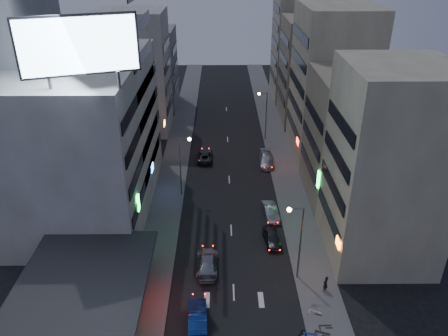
{
  "coord_description": "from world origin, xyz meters",
  "views": [
    {
      "loc": [
        -1.19,
        -27.14,
        29.33
      ],
      "look_at": [
        -0.78,
        19.07,
        5.42
      ],
      "focal_mm": 35.0,
      "sensor_mm": 36.0,
      "label": 1
    }
  ],
  "objects_px": {
    "parked_car_left": "(205,156)",
    "scooter_silver_a": "(318,331)",
    "parked_car_right_near": "(272,237)",
    "road_car_silver": "(207,263)",
    "person": "(325,284)",
    "scooter_silver_b": "(323,308)",
    "scooter_black_b": "(332,320)",
    "parked_car_right_far": "(266,160)",
    "road_car_blue": "(198,317)",
    "parked_car_right_mid": "(271,212)",
    "scooter_black_a": "(331,329)",
    "scooter_blue": "(319,329)"
  },
  "relations": [
    {
      "from": "parked_car_left",
      "to": "scooter_silver_a",
      "type": "bearing_deg",
      "value": 106.9
    },
    {
      "from": "scooter_black_b",
      "to": "parked_car_right_far",
      "type": "bearing_deg",
      "value": 4.52
    },
    {
      "from": "road_car_blue",
      "to": "scooter_silver_a",
      "type": "relative_size",
      "value": 2.24
    },
    {
      "from": "road_car_silver",
      "to": "scooter_black_a",
      "type": "bearing_deg",
      "value": 141.27
    },
    {
      "from": "road_car_silver",
      "to": "scooter_blue",
      "type": "bearing_deg",
      "value": 138.33
    },
    {
      "from": "road_car_blue",
      "to": "scooter_silver_b",
      "type": "relative_size",
      "value": 2.59
    },
    {
      "from": "parked_car_right_near",
      "to": "scooter_blue",
      "type": "relative_size",
      "value": 2.27
    },
    {
      "from": "road_car_blue",
      "to": "scooter_silver_b",
      "type": "distance_m",
      "value": 11.06
    },
    {
      "from": "parked_car_left",
      "to": "road_car_blue",
      "type": "relative_size",
      "value": 1.04
    },
    {
      "from": "road_car_blue",
      "to": "scooter_blue",
      "type": "relative_size",
      "value": 2.51
    },
    {
      "from": "road_car_blue",
      "to": "person",
      "type": "xyz_separation_m",
      "value": [
        11.8,
        3.73,
        0.22
      ]
    },
    {
      "from": "parked_car_right_far",
      "to": "person",
      "type": "xyz_separation_m",
      "value": [
        2.99,
        -26.67,
        0.21
      ]
    },
    {
      "from": "parked_car_left",
      "to": "scooter_black_a",
      "type": "height_order",
      "value": "parked_car_left"
    },
    {
      "from": "scooter_silver_a",
      "to": "parked_car_right_mid",
      "type": "bearing_deg",
      "value": 9.31
    },
    {
      "from": "scooter_black_b",
      "to": "scooter_silver_b",
      "type": "xyz_separation_m",
      "value": [
        -0.49,
        1.35,
        0.02
      ]
    },
    {
      "from": "parked_car_right_mid",
      "to": "person",
      "type": "distance_m",
      "value": 13.29
    },
    {
      "from": "person",
      "to": "scooter_black_a",
      "type": "height_order",
      "value": "person"
    },
    {
      "from": "person",
      "to": "scooter_black_b",
      "type": "xyz_separation_m",
      "value": [
        -0.29,
        -4.11,
        -0.33
      ]
    },
    {
      "from": "parked_car_right_mid",
      "to": "scooter_black_b",
      "type": "xyz_separation_m",
      "value": [
        3.52,
        -16.84,
        -0.08
      ]
    },
    {
      "from": "parked_car_right_near",
      "to": "parked_car_left",
      "type": "distance_m",
      "value": 22.07
    },
    {
      "from": "person",
      "to": "scooter_blue",
      "type": "bearing_deg",
      "value": 28.53
    },
    {
      "from": "person",
      "to": "scooter_black_a",
      "type": "distance_m",
      "value": 5.15
    },
    {
      "from": "parked_car_right_near",
      "to": "road_car_blue",
      "type": "height_order",
      "value": "road_car_blue"
    },
    {
      "from": "person",
      "to": "scooter_black_a",
      "type": "xyz_separation_m",
      "value": [
        -0.58,
        -5.12,
        -0.26
      ]
    },
    {
      "from": "scooter_black_b",
      "to": "parked_car_left",
      "type": "bearing_deg",
      "value": 19.6
    },
    {
      "from": "person",
      "to": "scooter_silver_b",
      "type": "distance_m",
      "value": 2.89
    },
    {
      "from": "parked_car_left",
      "to": "scooter_black_a",
      "type": "xyz_separation_m",
      "value": [
        11.54,
        -33.34,
        0.05
      ]
    },
    {
      "from": "person",
      "to": "scooter_silver_a",
      "type": "distance_m",
      "value": 5.65
    },
    {
      "from": "parked_car_right_mid",
      "to": "road_car_silver",
      "type": "bearing_deg",
      "value": -134.68
    },
    {
      "from": "scooter_black_b",
      "to": "road_car_blue",
      "type": "bearing_deg",
      "value": 87.62
    },
    {
      "from": "scooter_blue",
      "to": "road_car_blue",
      "type": "bearing_deg",
      "value": 93.36
    },
    {
      "from": "scooter_silver_a",
      "to": "parked_car_right_far",
      "type": "bearing_deg",
      "value": 4.98
    },
    {
      "from": "road_car_blue",
      "to": "scooter_blue",
      "type": "xyz_separation_m",
      "value": [
        10.16,
        -1.37,
        -0.07
      ]
    },
    {
      "from": "parked_car_right_near",
      "to": "road_car_silver",
      "type": "xyz_separation_m",
      "value": [
        -6.98,
        -4.25,
        0.05
      ]
    },
    {
      "from": "road_car_silver",
      "to": "parked_car_right_far",
      "type": "bearing_deg",
      "value": -109.25
    },
    {
      "from": "parked_car_right_mid",
      "to": "scooter_silver_b",
      "type": "height_order",
      "value": "parked_car_right_mid"
    },
    {
      "from": "parked_car_right_near",
      "to": "scooter_silver_b",
      "type": "distance_m",
      "value": 10.93
    },
    {
      "from": "scooter_silver_a",
      "to": "scooter_silver_b",
      "type": "height_order",
      "value": "scooter_silver_a"
    },
    {
      "from": "road_car_blue",
      "to": "parked_car_right_near",
      "type": "bearing_deg",
      "value": -127.04
    },
    {
      "from": "road_car_silver",
      "to": "scooter_blue",
      "type": "height_order",
      "value": "road_car_silver"
    },
    {
      "from": "scooter_silver_b",
      "to": "scooter_black_b",
      "type": "bearing_deg",
      "value": -136.17
    },
    {
      "from": "scooter_silver_a",
      "to": "scooter_silver_b",
      "type": "xyz_separation_m",
      "value": [
        0.93,
        2.62,
        -0.08
      ]
    },
    {
      "from": "parked_car_right_near",
      "to": "scooter_blue",
      "type": "xyz_separation_m",
      "value": [
        2.53,
        -12.73,
        -0.03
      ]
    },
    {
      "from": "parked_car_left",
      "to": "scooter_silver_b",
      "type": "distance_m",
      "value": 32.99
    },
    {
      "from": "person",
      "to": "parked_car_right_near",
      "type": "bearing_deg",
      "value": -104.92
    },
    {
      "from": "road_car_blue",
      "to": "parked_car_right_mid",
      "type": "bearing_deg",
      "value": -119.08
    },
    {
      "from": "scooter_black_b",
      "to": "scooter_silver_b",
      "type": "relative_size",
      "value": 0.96
    },
    {
      "from": "scooter_black_a",
      "to": "scooter_black_b",
      "type": "relative_size",
      "value": 1.14
    },
    {
      "from": "scooter_black_b",
      "to": "scooter_black_a",
      "type": "bearing_deg",
      "value": 163.41
    },
    {
      "from": "scooter_black_a",
      "to": "scooter_silver_b",
      "type": "distance_m",
      "value": 2.37
    }
  ]
}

